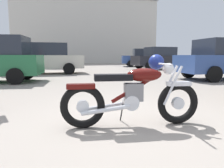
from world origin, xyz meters
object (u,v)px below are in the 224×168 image
Objects in this scene: dark_sedan_left at (39,57)px; silver_sedan_mid at (144,58)px; vintage_motorcycle at (135,93)px; blue_hatchback_right at (45,57)px; pale_sedan_back at (160,58)px.

silver_sedan_mid is at bearing 33.78° from dark_sedan_left.
dark_sedan_left is at bearing 108.17° from vintage_motorcycle.
blue_hatchback_right is at bearing 89.19° from dark_sedan_left.
blue_hatchback_right is 0.92× the size of silver_sedan_mid.
silver_sedan_mid is (8.92, 0.99, -0.08)m from blue_hatchback_right.
dark_sedan_left is 1.17× the size of blue_hatchback_right.
pale_sedan_back is 1.07× the size of blue_hatchback_right.
dark_sedan_left is 1.08× the size of silver_sedan_mid.
pale_sedan_back is at bearing 67.72° from vintage_motorcycle.
silver_sedan_mid is (8.70, 6.52, -0.10)m from dark_sedan_left.
vintage_motorcycle is 10.16m from dark_sedan_left.
pale_sedan_back is 0.99× the size of silver_sedan_mid.
dark_sedan_left is at bearing -170.64° from pale_sedan_back.
blue_hatchback_right is at bearing -162.91° from silver_sedan_mid.
blue_hatchback_right is 8.98m from silver_sedan_mid.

